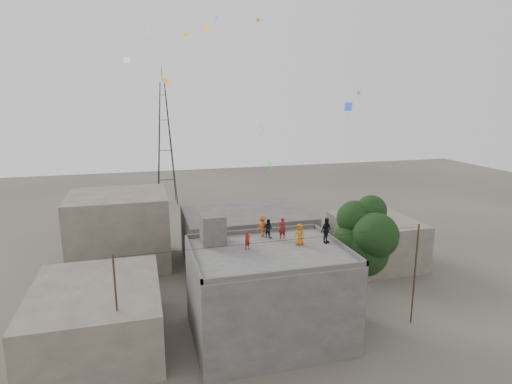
{
  "coord_description": "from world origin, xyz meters",
  "views": [
    {
      "loc": [
        -7.73,
        -25.17,
        15.91
      ],
      "look_at": [
        -0.36,
        1.76,
        9.7
      ],
      "focal_mm": 30.0,
      "sensor_mm": 36.0,
      "label": 1
    }
  ],
  "objects_px": {
    "stair_head_box": "(213,229)",
    "tree": "(365,239)",
    "person_dark_adult": "(326,230)",
    "transmission_tower": "(165,144)",
    "person_red_adult": "(282,228)"
  },
  "relations": [
    {
      "from": "transmission_tower",
      "to": "person_red_adult",
      "type": "xyz_separation_m",
      "value": [
        5.66,
        -37.82,
        -2.21
      ]
    },
    {
      "from": "stair_head_box",
      "to": "person_dark_adult",
      "type": "height_order",
      "value": "stair_head_box"
    },
    {
      "from": "person_dark_adult",
      "to": "transmission_tower",
      "type": "bearing_deg",
      "value": 70.99
    },
    {
      "from": "stair_head_box",
      "to": "transmission_tower",
      "type": "xyz_separation_m",
      "value": [
        -0.8,
        37.4,
        1.97
      ]
    },
    {
      "from": "transmission_tower",
      "to": "person_red_adult",
      "type": "bearing_deg",
      "value": -81.48
    },
    {
      "from": "tree",
      "to": "stair_head_box",
      "type": "bearing_deg",
      "value": 169.26
    },
    {
      "from": "tree",
      "to": "person_red_adult",
      "type": "distance_m",
      "value": 5.97
    },
    {
      "from": "tree",
      "to": "person_red_adult",
      "type": "relative_size",
      "value": 5.98
    },
    {
      "from": "stair_head_box",
      "to": "transmission_tower",
      "type": "distance_m",
      "value": 37.46
    },
    {
      "from": "stair_head_box",
      "to": "tree",
      "type": "distance_m",
      "value": 10.8
    },
    {
      "from": "stair_head_box",
      "to": "tree",
      "type": "relative_size",
      "value": 0.22
    },
    {
      "from": "stair_head_box",
      "to": "transmission_tower",
      "type": "bearing_deg",
      "value": 91.23
    },
    {
      "from": "stair_head_box",
      "to": "tree",
      "type": "xyz_separation_m",
      "value": [
        10.57,
        -2.0,
        -1.0
      ]
    },
    {
      "from": "stair_head_box",
      "to": "person_dark_adult",
      "type": "xyz_separation_m",
      "value": [
        7.48,
        -2.07,
        -0.11
      ]
    },
    {
      "from": "stair_head_box",
      "to": "tree",
      "type": "bearing_deg",
      "value": -10.74
    }
  ]
}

